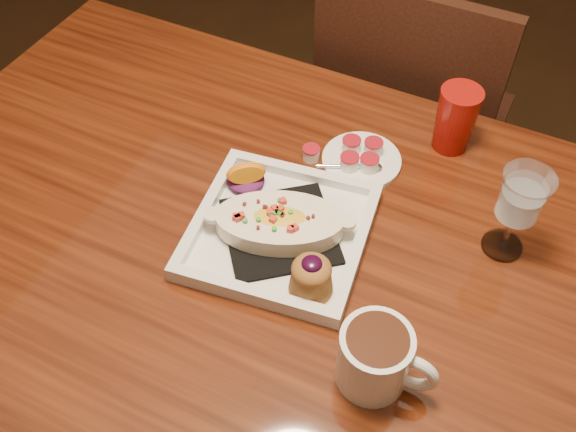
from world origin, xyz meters
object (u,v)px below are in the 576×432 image
at_px(table, 297,286).
at_px(red_tumbler, 456,119).
at_px(goblet, 521,201).
at_px(chair_far, 407,125).
at_px(coffee_mug, 377,357).
at_px(saucer, 360,159).
at_px(plate, 282,231).

distance_m(table, red_tumbler, 0.40).
bearing_deg(goblet, chair_far, 121.25).
bearing_deg(table, coffee_mug, -38.65).
height_order(goblet, red_tumbler, goblet).
xyz_separation_m(table, saucer, (0.01, 0.23, 0.11)).
distance_m(coffee_mug, goblet, 0.32).
height_order(chair_far, coffee_mug, chair_far).
bearing_deg(coffee_mug, chair_far, 100.73).
bearing_deg(red_tumbler, saucer, -138.11).
relative_size(goblet, red_tumbler, 1.31).
relative_size(plate, coffee_mug, 2.24).
height_order(chair_far, saucer, chair_far).
bearing_deg(coffee_mug, table, 138.72).
xyz_separation_m(chair_far, red_tumbler, (0.14, -0.29, 0.30)).
xyz_separation_m(chair_far, saucer, (0.01, -0.40, 0.25)).
bearing_deg(coffee_mug, plate, 141.73).
distance_m(table, coffee_mug, 0.28).
relative_size(chair_far, red_tumbler, 7.47).
bearing_deg(coffee_mug, saucer, 111.80).
xyz_separation_m(table, chair_far, (-0.00, 0.63, -0.15)).
xyz_separation_m(plate, goblet, (0.32, 0.15, 0.09)).
relative_size(table, red_tumbler, 12.05).
bearing_deg(red_tumbler, coffee_mug, -85.28).
bearing_deg(chair_far, saucer, 92.03).
height_order(coffee_mug, goblet, goblet).
bearing_deg(plate, coffee_mug, -43.35).
relative_size(coffee_mug, goblet, 0.85).
relative_size(coffee_mug, saucer, 0.97).
bearing_deg(saucer, coffee_mug, -65.57).
xyz_separation_m(goblet, red_tumbler, (-0.15, 0.19, -0.05)).
height_order(plate, red_tumbler, red_tumbler).
bearing_deg(plate, chair_far, 79.32).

